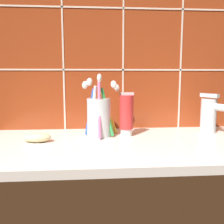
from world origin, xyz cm
name	(u,v)px	position (x,y,z in cm)	size (l,w,h in cm)	color
sink_counter	(124,146)	(0.00, 0.00, 1.00)	(77.11, 37.29, 2.00)	silver
tile_wall_backsplash	(117,49)	(0.01, 18.89, 28.37)	(87.11, 1.72, 56.73)	#933819
toothbrush_cup	(99,116)	(-6.31, 7.38, 8.14)	(11.99, 10.14, 18.34)	silver
toothpaste_tube	(126,115)	(1.72, 7.41, 8.34)	(4.24, 4.04, 12.87)	white
sink_faucet	(210,114)	(28.17, 9.36, 7.94)	(7.29, 10.77, 12.22)	silver
soap_bar	(37,137)	(-23.07, 2.23, 3.26)	(7.43, 4.09, 2.52)	beige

